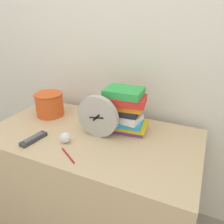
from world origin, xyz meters
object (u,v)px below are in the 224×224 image
object	(u,v)px
desk_clock	(98,117)
pen	(68,155)
basket	(49,104)
book_stack	(125,110)
crumpled_paper_ball	(65,138)
tv_remote	(34,139)

from	to	relation	value
desk_clock	pen	bearing A→B (deg)	-100.97
desk_clock	basket	distance (m)	0.44
book_stack	basket	size ratio (longest dim) A/B	1.41
book_stack	basket	bearing A→B (deg)	-178.59
basket	crumpled_paper_ball	bearing A→B (deg)	-39.62
crumpled_paper_ball	pen	size ratio (longest dim) A/B	0.46
book_stack	desk_clock	bearing A→B (deg)	-131.20
book_stack	tv_remote	xyz separation A→B (m)	(-0.41, -0.32, -0.12)
book_stack	pen	world-z (taller)	book_stack
book_stack	tv_remote	bearing A→B (deg)	-141.81
basket	crumpled_paper_ball	world-z (taller)	basket
desk_clock	basket	size ratio (longest dim) A/B	1.26
crumpled_paper_ball	tv_remote	bearing A→B (deg)	-161.20
book_stack	tv_remote	distance (m)	0.53
tv_remote	crumpled_paper_ball	distance (m)	0.18
desk_clock	pen	distance (m)	0.27
desk_clock	book_stack	size ratio (longest dim) A/B	0.89
desk_clock	crumpled_paper_ball	distance (m)	0.21
desk_clock	tv_remote	size ratio (longest dim) A/B	1.46
crumpled_paper_ball	pen	xyz separation A→B (m)	(0.08, -0.10, -0.02)
desk_clock	book_stack	xyz separation A→B (m)	(0.11, 0.13, 0.01)
basket	crumpled_paper_ball	xyz separation A→B (m)	(0.30, -0.25, -0.05)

